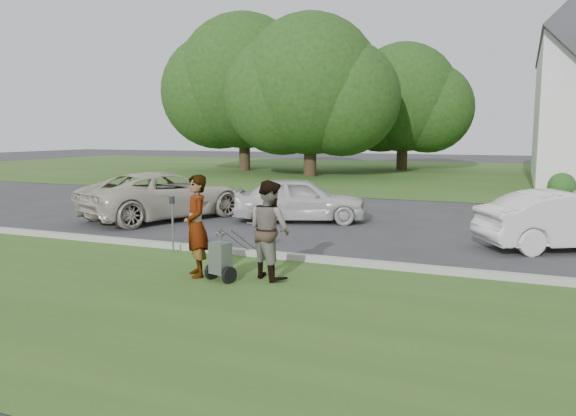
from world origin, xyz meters
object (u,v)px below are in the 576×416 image
Objects in this scene: person_right at (270,230)px; car_a at (166,195)px; tree_back at (403,103)px; car_b at (300,199)px; tree_left at (310,91)px; person_left at (196,227)px; striping_cart at (221,259)px; car_d at (569,221)px; tree_far at (244,88)px; parking_meter_near at (172,217)px.

person_right is 8.05m from car_a.
car_b is at bearing -85.70° from tree_back.
tree_back reaches higher than car_a.
tree_left is 5.64× the size of person_left.
car_d is at bearing 60.32° from striping_cart.
tree_far is 10.47× the size of striping_cart.
tree_back is at bearing -71.99° from car_a.
tree_back reaches higher than car_b.
car_a is 1.29× the size of car_d.
tree_back is 5.34× the size of person_right.
parking_meter_near is 0.33× the size of car_b.
tree_back is 7.41× the size of parking_meter_near.
tree_back is 27.77m from car_d.
person_right is 0.45× the size of car_b.
parking_meter_near is (10.91, -24.82, -4.88)m from tree_far.
person_left is 1.45× the size of parking_meter_near.
person_left is at bearing -74.51° from tree_left.
car_d is at bearing 86.54° from person_left.
person_left is at bearing 46.33° from person_right.
tree_back is at bearing -9.92° from car_d.
tree_far is 6.47× the size of person_right.
tree_far is at bearing -153.44° from tree_back.
car_d is at bearing -47.82° from tree_far.
striping_cart is 2.73m from parking_meter_near.
parking_meter_near is (-2.86, 1.12, -0.08)m from person_right.
tree_far reaches higher than striping_cart.
tree_far reaches higher than person_right.
car_b is at bearing -44.05° from person_right.
car_a is (-6.00, 5.36, -0.17)m from person_right.
person_left reaches higher than car_b.
person_right is (7.77, -22.94, -4.21)m from tree_left.
tree_back is at bearing 91.75° from parking_meter_near.
person_right is at bearing -83.06° from tree_back.
striping_cart is 0.59× the size of person_left.
tree_back is 8.65× the size of striping_cart.
car_d is at bearing -158.96° from car_a.
car_b is at bearing -142.88° from car_a.
tree_left reaches higher than parking_meter_near.
tree_back is 25.98m from car_a.
car_b is (0.94, 5.27, -0.14)m from parking_meter_near.
parking_meter_near is at bearing 86.50° from car_d.
person_left is 1.05× the size of person_right.
tree_left is 8.19× the size of parking_meter_near.
striping_cart is at bearing 66.12° from person_right.
tree_left is 18.20m from car_a.
parking_meter_near is 5.28m from car_a.
tree_left is 18.11m from car_b.
person_left is at bearing -44.26° from parking_meter_near.
tree_back reaches higher than striping_cart.
car_a is 4.21m from car_b.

